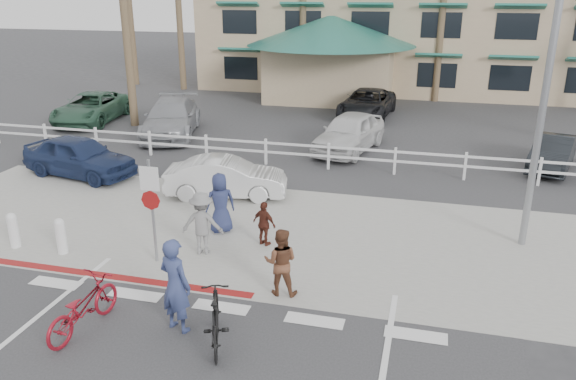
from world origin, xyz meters
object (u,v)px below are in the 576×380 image
(bike_red, at_px, (83,307))
(sign_post, at_px, (152,206))
(bike_black, at_px, (216,319))
(car_white_sedan, at_px, (226,178))
(car_red_compact, at_px, (79,156))

(bike_red, bearing_deg, sign_post, -82.85)
(bike_red, height_order, bike_black, bike_black)
(bike_red, relative_size, car_white_sedan, 0.51)
(bike_black, distance_m, car_white_sedan, 7.96)
(sign_post, bearing_deg, car_white_sedan, 89.20)
(bike_red, distance_m, car_white_sedan, 7.73)
(bike_red, distance_m, car_red_compact, 10.13)
(car_white_sedan, bearing_deg, sign_post, 167.56)
(sign_post, relative_size, bike_red, 1.49)
(bike_red, relative_size, car_red_compact, 0.46)
(bike_black, height_order, car_white_sedan, car_white_sedan)
(bike_black, xyz_separation_m, car_red_compact, (-8.36, 8.17, 0.17))
(bike_black, relative_size, car_red_compact, 0.43)
(bike_red, xyz_separation_m, bike_black, (2.68, 0.21, 0.03))
(bike_black, bearing_deg, car_red_compact, -64.81)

